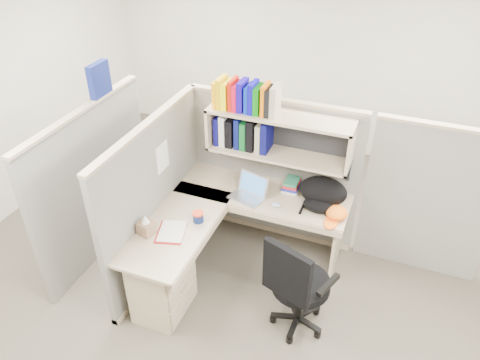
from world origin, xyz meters
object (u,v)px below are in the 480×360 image
at_px(backpack, 321,195).
at_px(task_chair, 297,298).
at_px(laptop, 247,189).
at_px(snack_canister, 198,217).
at_px(desk, 191,259).

height_order(backpack, task_chair, task_chair).
xyz_separation_m(backpack, task_chair, (0.04, -0.90, -0.49)).
bearing_deg(laptop, snack_canister, -105.47).
xyz_separation_m(desk, backpack, (1.00, 0.85, 0.43)).
distance_m(laptop, snack_canister, 0.58).
distance_m(laptop, task_chair, 1.16).
distance_m(desk, task_chair, 1.04).
bearing_deg(laptop, task_chair, -30.31).
bearing_deg(desk, snack_canister, 91.21).
bearing_deg(backpack, laptop, -151.27).
relative_size(backpack, snack_canister, 4.49).
xyz_separation_m(laptop, backpack, (0.71, 0.14, 0.02)).
height_order(desk, backpack, backpack).
height_order(laptop, snack_canister, laptop).
height_order(laptop, task_chair, task_chair).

